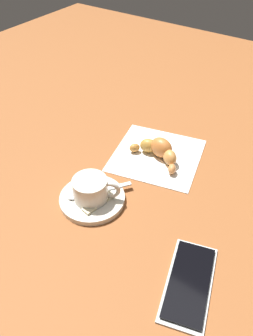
# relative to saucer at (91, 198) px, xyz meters

# --- Properties ---
(ground_plane) EXTENTS (1.80, 1.80, 0.00)m
(ground_plane) POSITION_rel_saucer_xyz_m (0.11, -0.00, -0.01)
(ground_plane) COLOR brown
(saucer) EXTENTS (0.13, 0.13, 0.01)m
(saucer) POSITION_rel_saucer_xyz_m (0.00, 0.00, 0.00)
(saucer) COLOR silver
(saucer) RESTS_ON ground
(espresso_cup) EXTENTS (0.07, 0.09, 0.05)m
(espresso_cup) POSITION_rel_saucer_xyz_m (-0.00, -0.00, 0.03)
(espresso_cup) COLOR silver
(espresso_cup) RESTS_ON saucer
(teaspoon) EXTENTS (0.11, 0.09, 0.01)m
(teaspoon) POSITION_rel_saucer_xyz_m (0.00, 0.01, 0.01)
(teaspoon) COLOR silver
(teaspoon) RESTS_ON saucer
(sugar_packet) EXTENTS (0.07, 0.03, 0.01)m
(sugar_packet) POSITION_rel_saucer_xyz_m (-0.01, -0.02, 0.01)
(sugar_packet) COLOR beige
(sugar_packet) RESTS_ON saucer
(napkin) EXTENTS (0.23, 0.23, 0.00)m
(napkin) POSITION_rel_saucer_xyz_m (0.19, -0.04, -0.00)
(napkin) COLOR white
(napkin) RESTS_ON ground
(croissant) EXTENTS (0.07, 0.13, 0.05)m
(croissant) POSITION_rel_saucer_xyz_m (0.19, -0.04, 0.02)
(croissant) COLOR #C37C43
(croissant) RESTS_ON napkin
(cell_phone) EXTENTS (0.17, 0.11, 0.01)m
(cell_phone) POSITION_rel_saucer_xyz_m (-0.05, -0.24, -0.00)
(cell_phone) COLOR #B6BCBC
(cell_phone) RESTS_ON ground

